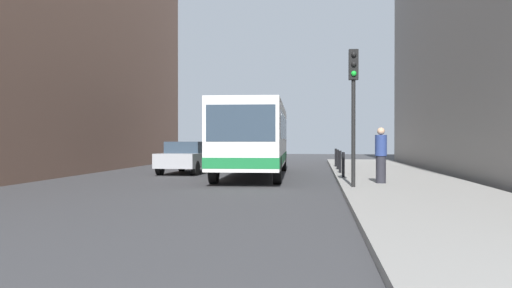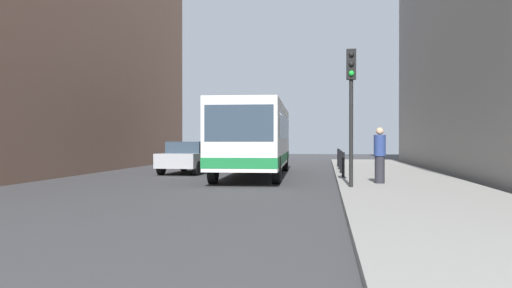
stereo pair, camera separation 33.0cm
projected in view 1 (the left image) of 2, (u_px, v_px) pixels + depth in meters
The scene contains 11 objects.
ground_plane at pixel (248, 183), 18.67m from camera, with size 80.00×80.00×0.00m, color #38383A.
sidewalk at pixel (402, 183), 18.04m from camera, with size 4.40×40.00×0.15m, color gray.
building_left at pixel (11, 13), 23.93m from camera, with size 7.00×32.00×14.76m, color #936B56.
bus at pixel (255, 136), 22.40m from camera, with size 2.94×11.11×3.00m.
car_beside_bus at pixel (188, 156), 24.39m from camera, with size 2.10×4.51×1.48m.
traffic_light at pixel (353, 91), 15.54m from camera, with size 0.28×0.33×4.10m.
bollard_near at pixel (343, 165), 19.58m from camera, with size 0.11×0.11×0.95m, color black.
bollard_mid at pixel (340, 162), 22.27m from camera, with size 0.11×0.11×0.95m, color black.
bollard_far at pixel (338, 159), 24.95m from camera, with size 0.11×0.11×0.95m, color black.
bollard_farthest at pixel (336, 158), 27.64m from camera, with size 0.11×0.11×0.95m, color black.
pedestrian_near_signal at pixel (381, 155), 16.94m from camera, with size 0.38×0.38×1.81m.
Camera 1 is at (2.48, -18.49, 1.55)m, focal length 36.61 mm.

